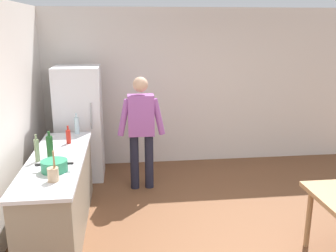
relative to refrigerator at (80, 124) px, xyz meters
The scene contains 10 objects.
wall_back 2.04m from the refrigerator, 17.53° to the left, with size 6.40×0.12×2.70m, color silver.
kitchen_counter 1.66m from the refrigerator, 93.58° to the right, with size 0.64×2.20×0.90m.
refrigerator is the anchor object (origin of this frame).
person 1.10m from the refrigerator, 30.23° to the right, with size 0.70×0.22×1.70m.
cooking_pot 2.01m from the refrigerator, 91.36° to the right, with size 0.40×0.28×0.12m.
utensil_jar 2.28m from the refrigerator, 90.31° to the right, with size 0.11×0.11×0.32m.
bottle_wine_green 1.65m from the refrigerator, 95.34° to the right, with size 0.08×0.08×0.34m.
bottle_sauce_red 1.04m from the refrigerator, 91.69° to the right, with size 0.06×0.06×0.24m.
bottle_vinegar_tall 1.71m from the refrigerator, 99.86° to the right, with size 0.06×0.06×0.32m.
bottle_water_clear 0.59m from the refrigerator, 87.16° to the right, with size 0.07×0.07×0.30m.
Camera 1 is at (-1.19, -3.46, 2.41)m, focal length 39.97 mm.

